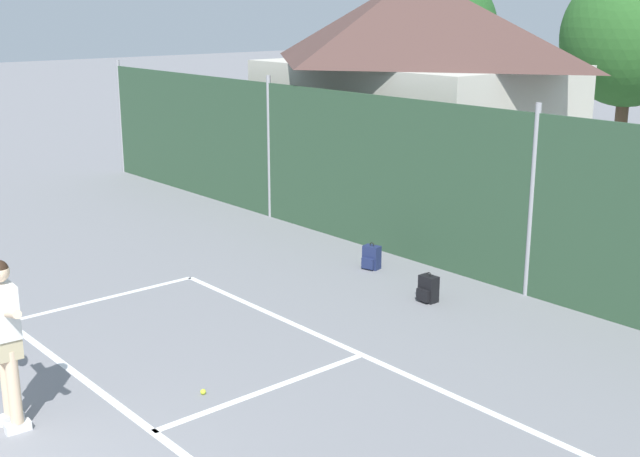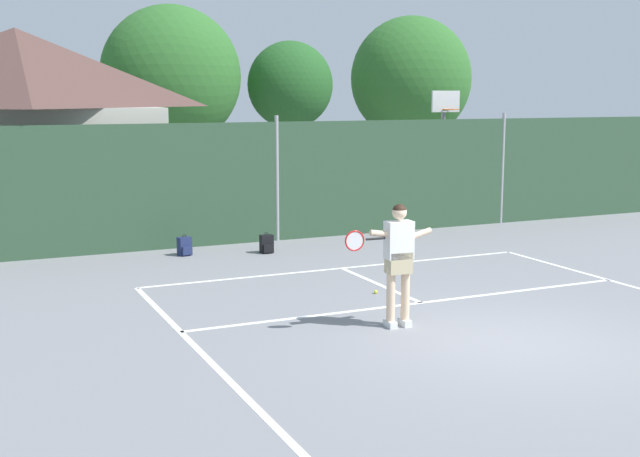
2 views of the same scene
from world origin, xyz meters
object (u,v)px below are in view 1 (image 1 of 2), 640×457
at_px(tennis_ball, 203,392).
at_px(backpack_navy, 371,258).
at_px(tennis_player, 4,329).
at_px(backpack_black, 428,289).

bearing_deg(tennis_ball, backpack_navy, 114.04).
distance_m(tennis_player, backpack_navy, 6.90).
bearing_deg(tennis_ball, tennis_player, -109.43).
bearing_deg(backpack_navy, tennis_player, -77.86).
bearing_deg(tennis_player, tennis_ball, 70.57).
bearing_deg(backpack_navy, tennis_ball, -65.96).
height_order(tennis_player, tennis_ball, tennis_player).
bearing_deg(backpack_black, tennis_ball, -84.58).
xyz_separation_m(tennis_player, backpack_black, (0.28, 6.21, -0.92)).
xyz_separation_m(tennis_player, tennis_ball, (0.68, 1.93, -1.08)).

